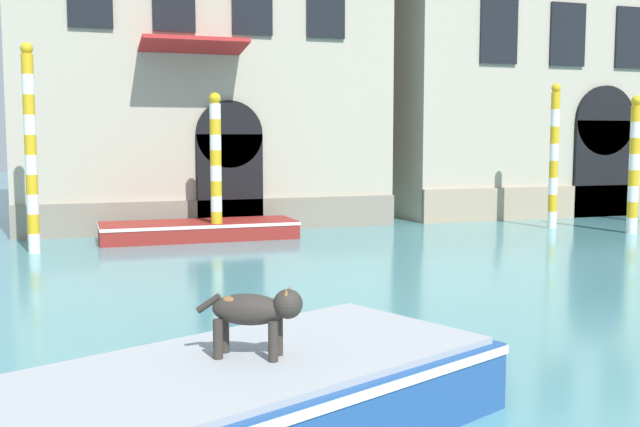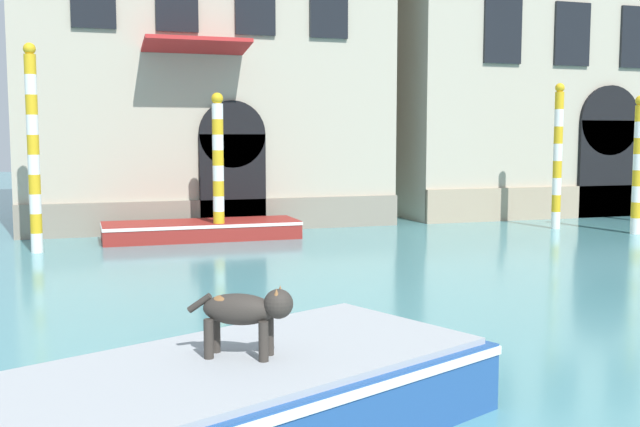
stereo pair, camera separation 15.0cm
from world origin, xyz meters
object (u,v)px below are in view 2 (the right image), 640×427
(boat_moored_near_palazzo, at_px, (202,230))
(mooring_pole_2, at_px, (33,148))
(mooring_pole_0, at_px, (558,156))
(mooring_pole_1, at_px, (638,164))
(dog_on_deck, at_px, (246,311))
(mooring_pole_5, at_px, (218,167))

(boat_moored_near_palazzo, relative_size, mooring_pole_2, 1.06)
(boat_moored_near_palazzo, height_order, mooring_pole_0, mooring_pole_0)
(mooring_pole_1, bearing_deg, mooring_pole_0, 129.89)
(dog_on_deck, relative_size, mooring_pole_5, 0.23)
(boat_moored_near_palazzo, relative_size, mooring_pole_0, 1.21)
(mooring_pole_0, bearing_deg, dog_on_deck, -134.20)
(mooring_pole_0, distance_m, mooring_pole_1, 2.14)
(mooring_pole_1, bearing_deg, mooring_pole_5, 169.96)
(mooring_pole_1, bearing_deg, dog_on_deck, -141.61)
(dog_on_deck, relative_size, mooring_pole_0, 0.21)
(mooring_pole_1, bearing_deg, boat_moored_near_palazzo, 167.33)
(mooring_pole_2, bearing_deg, boat_moored_near_palazzo, 15.92)
(mooring_pole_1, bearing_deg, mooring_pole_2, 174.62)
(dog_on_deck, bearing_deg, mooring_pole_1, 66.31)
(boat_moored_near_palazzo, bearing_deg, dog_on_deck, -97.23)
(mooring_pole_0, height_order, mooring_pole_2, mooring_pole_2)
(boat_moored_near_palazzo, xyz_separation_m, mooring_pole_5, (0.34, -0.60, 1.62))
(dog_on_deck, bearing_deg, mooring_pole_2, 129.12)
(boat_moored_near_palazzo, height_order, mooring_pole_2, mooring_pole_2)
(dog_on_deck, height_order, boat_moored_near_palazzo, dog_on_deck)
(mooring_pole_2, bearing_deg, mooring_pole_0, 0.85)
(mooring_pole_1, distance_m, mooring_pole_2, 15.26)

